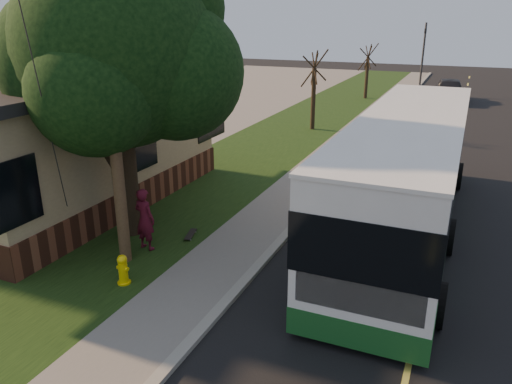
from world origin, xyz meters
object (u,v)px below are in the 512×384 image
traffic_signal (423,54)px  skateboard_main (191,234)px  leafy_tree (121,52)px  transit_bus (407,171)px  distant_car (450,90)px  fire_hydrant (123,269)px  dumpster (154,155)px  utility_pole (108,82)px  skateboarder (145,219)px  bare_tree_near (314,91)px  bare_tree_far (367,72)px

traffic_signal → skateboard_main: 31.35m
traffic_signal → skateboard_main: traffic_signal is taller
leafy_tree → transit_bus: 8.55m
distant_car → fire_hydrant: bearing=-104.9°
traffic_signal → dumpster: (-7.72, -25.86, -2.53)m
leafy_tree → skateboard_main: bearing=10.0°
utility_pole → distant_car: (6.20, 30.27, -3.79)m
transit_bus → skateboarder: size_ratio=7.43×
utility_pole → skateboard_main: utility_pole is taller
skateboarder → traffic_signal: bearing=-87.2°
distant_car → traffic_signal: bearing=126.2°
bare_tree_near → traffic_signal: size_ratio=0.78×
fire_hydrant → leafy_tree: leafy_tree is taller
skateboarder → skateboard_main: bearing=-111.4°
fire_hydrant → leafy_tree: size_ratio=0.09×
bare_tree_near → fire_hydrant: bearing=-87.1°
leafy_tree → distant_car: (7.06, 28.61, -4.33)m
bare_tree_near → distant_car: bare_tree_near is taller
utility_pole → dumpster: 9.08m
fire_hydrant → traffic_signal: bearing=84.8°
utility_pole → transit_bus: size_ratio=0.71×
transit_bus → bare_tree_far: bearing=104.0°
skateboard_main → bare_tree_near: bearing=93.8°
leafy_tree → dumpster: (-3.05, 5.49, -4.53)m
utility_pole → transit_bus: (6.31, 4.92, -2.78)m
fire_hydrant → skateboarder: 1.94m
distant_car → leafy_tree: bearing=-108.8°
fire_hydrant → skateboard_main: bearing=88.1°
transit_bus → dumpster: 10.54m
transit_bus → dumpster: bearing=167.7°
leafy_tree → skateboarder: (0.98, -0.87, -4.23)m
bare_tree_near → distant_car: bearing=64.3°
fire_hydrant → dumpster: size_ratio=0.52×
transit_bus → distant_car: size_ratio=2.60×
fire_hydrant → skateboard_main: size_ratio=0.93×
skateboarder → dumpster: skateboarder is taller
skateboard_main → distant_car: bearing=79.2°
leafy_tree → bare_tree_near: (0.67, 15.35, -3.02)m
traffic_signal → transit_bus: bearing=-84.9°
bare_tree_far → skateboard_main: (0.50, -27.06, -1.88)m
fire_hydrant → utility_pole: (-0.71, 0.99, 4.20)m
fire_hydrant → bare_tree_far: size_ratio=0.18×
fire_hydrant → bare_tree_far: 30.04m
bare_tree_far → skateboard_main: size_ratio=5.08×
bare_tree_near → leafy_tree: bearing=-92.5°
utility_pole → bare_tree_near: utility_pole is taller
bare_tree_near → transit_bus: bare_tree_near is taller
skateboarder → dumpster: bearing=-48.3°
fire_hydrant → skateboarder: size_ratio=0.43×
fire_hydrant → distant_car: size_ratio=0.15×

